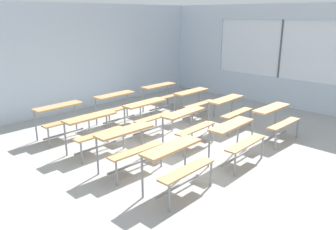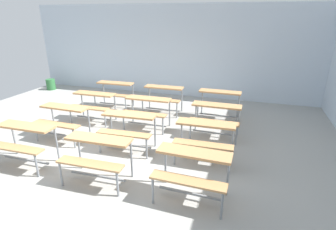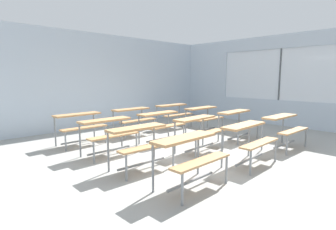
# 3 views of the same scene
# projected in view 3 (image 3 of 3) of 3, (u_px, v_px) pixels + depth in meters

# --- Properties ---
(ground) EXTENTS (10.00, 9.00, 0.05)m
(ground) POSITION_uv_depth(u_px,v_px,m) (192.00, 160.00, 5.19)
(ground) COLOR #9E9E99
(wall_back) EXTENTS (10.00, 0.12, 3.00)m
(wall_back) POSITION_uv_depth(u_px,v_px,m) (84.00, 81.00, 8.20)
(wall_back) COLOR silver
(wall_back) RESTS_ON ground
(wall_right) EXTENTS (0.12, 9.00, 3.00)m
(wall_right) POSITION_uv_depth(u_px,v_px,m) (299.00, 82.00, 8.30)
(wall_right) COLOR silver
(wall_right) RESTS_ON ground
(desk_bench_r0c0) EXTENTS (1.11, 0.61, 0.74)m
(desk_bench_r0c0) POSITION_uv_depth(u_px,v_px,m) (190.00, 150.00, 3.78)
(desk_bench_r0c0) COLOR tan
(desk_bench_r0c0) RESTS_ON ground
(desk_bench_r0c1) EXTENTS (1.12, 0.62, 0.74)m
(desk_bench_r0c1) POSITION_uv_depth(u_px,v_px,m) (249.00, 135.00, 4.81)
(desk_bench_r0c1) COLOR tan
(desk_bench_r0c1) RESTS_ON ground
(desk_bench_r0c2) EXTENTS (1.12, 0.62, 0.74)m
(desk_bench_r0c2) POSITION_uv_depth(u_px,v_px,m) (284.00, 124.00, 5.90)
(desk_bench_r0c2) COLOR tan
(desk_bench_r0c2) RESTS_ON ground
(desk_bench_r1c0) EXTENTS (1.12, 0.62, 0.74)m
(desk_bench_r1c0) POSITION_uv_depth(u_px,v_px,m) (141.00, 138.00, 4.56)
(desk_bench_r1c0) COLOR tan
(desk_bench_r1c0) RESTS_ON ground
(desk_bench_r1c1) EXTENTS (1.13, 0.65, 0.74)m
(desk_bench_r1c1) POSITION_uv_depth(u_px,v_px,m) (199.00, 126.00, 5.64)
(desk_bench_r1c1) COLOR tan
(desk_bench_r1c1) RESTS_ON ground
(desk_bench_r1c2) EXTENTS (1.12, 0.62, 0.74)m
(desk_bench_r1c2) POSITION_uv_depth(u_px,v_px,m) (238.00, 118.00, 6.73)
(desk_bench_r1c2) COLOR tan
(desk_bench_r1c2) RESTS_ON ground
(desk_bench_r2c0) EXTENTS (1.11, 0.60, 0.74)m
(desk_bench_r2c0) POSITION_uv_depth(u_px,v_px,m) (108.00, 128.00, 5.41)
(desk_bench_r2c0) COLOR tan
(desk_bench_r2c0) RESTS_ON ground
(desk_bench_r2c1) EXTENTS (1.11, 0.61, 0.74)m
(desk_bench_r2c1) POSITION_uv_depth(u_px,v_px,m) (161.00, 120.00, 6.44)
(desk_bench_r2c1) COLOR tan
(desk_bench_r2c1) RESTS_ON ground
(desk_bench_r2c2) EXTENTS (1.10, 0.59, 0.74)m
(desk_bench_r2c2) POSITION_uv_depth(u_px,v_px,m) (204.00, 114.00, 7.57)
(desk_bench_r2c2) COLOR tan
(desk_bench_r2c2) RESTS_ON ground
(desk_bench_r3c0) EXTENTS (1.11, 0.61, 0.74)m
(desk_bench_r3c0) POSITION_uv_depth(u_px,v_px,m) (80.00, 121.00, 6.24)
(desk_bench_r3c0) COLOR tan
(desk_bench_r3c0) RESTS_ON ground
(desk_bench_r3c1) EXTENTS (1.11, 0.60, 0.74)m
(desk_bench_r3c1) POSITION_uv_depth(u_px,v_px,m) (133.00, 115.00, 7.28)
(desk_bench_r3c1) COLOR tan
(desk_bench_r3c1) RESTS_ON ground
(desk_bench_r3c2) EXTENTS (1.11, 0.61, 0.74)m
(desk_bench_r3c2) POSITION_uv_depth(u_px,v_px,m) (174.00, 110.00, 8.36)
(desk_bench_r3c2) COLOR tan
(desk_bench_r3c2) RESTS_ON ground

